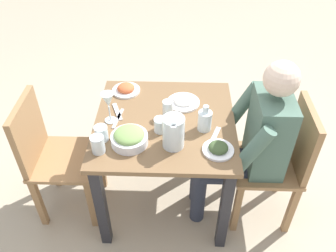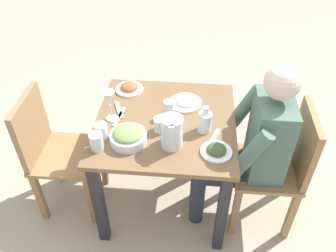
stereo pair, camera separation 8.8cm
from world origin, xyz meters
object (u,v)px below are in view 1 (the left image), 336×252
(diner_near, at_px, (251,141))
(wine_glass, at_px, (108,102))
(dining_table, at_px, (165,137))
(water_pitcher, at_px, (173,132))
(plate_rice_curry, at_px, (126,89))
(water_glass_center, at_px, (98,144))
(plate_yoghurt, at_px, (183,101))
(plate_dolmas, at_px, (218,149))
(chair_near, at_px, (281,159))
(water_glass_far_left, at_px, (161,125))
(salad_bowl, at_px, (129,137))
(water_glass_near_left, at_px, (168,109))
(oil_carafe, at_px, (205,121))
(chair_far, at_px, (51,153))
(water_glass_far_right, at_px, (101,133))

(diner_near, relative_size, wine_glass, 5.97)
(dining_table, height_order, water_pitcher, water_pitcher)
(plate_rice_curry, relative_size, water_glass_center, 1.81)
(plate_yoghurt, relative_size, plate_dolmas, 1.19)
(dining_table, xyz_separation_m, chair_near, (-0.08, -0.71, -0.09))
(dining_table, height_order, water_glass_far_left, water_glass_far_left)
(water_pitcher, xyz_separation_m, plate_dolmas, (-0.04, -0.24, -0.08))
(dining_table, distance_m, water_glass_far_left, 0.20)
(dining_table, xyz_separation_m, salad_bowl, (-0.20, 0.19, 0.17))
(plate_rice_curry, bearing_deg, plate_dolmas, -133.79)
(water_glass_center, bearing_deg, dining_table, -52.02)
(plate_rice_curry, relative_size, water_glass_near_left, 1.66)
(wine_glass, bearing_deg, plate_yoghurt, -66.65)
(plate_dolmas, bearing_deg, chair_near, -68.35)
(oil_carafe, bearing_deg, wine_glass, 84.30)
(water_glass_far_left, xyz_separation_m, oil_carafe, (0.02, -0.25, 0.01))
(water_pitcher, distance_m, plate_rice_curry, 0.60)
(dining_table, xyz_separation_m, water_glass_near_left, (0.04, -0.02, 0.18))
(water_glass_center, distance_m, water_glass_far_left, 0.37)
(salad_bowl, xyz_separation_m, water_glass_center, (-0.07, 0.16, 0.01))
(chair_far, bearing_deg, water_glass_center, -117.67)
(dining_table, bearing_deg, oil_carafe, -105.83)
(plate_rice_curry, bearing_deg, chair_far, 129.95)
(chair_far, xyz_separation_m, water_glass_far_right, (-0.10, -0.37, 0.26))
(plate_rice_curry, height_order, water_glass_center, water_glass_center)
(water_glass_near_left, height_order, wine_glass, wine_glass)
(water_glass_center, bearing_deg, salad_bowl, -66.32)
(water_glass_near_left, xyz_separation_m, water_glass_far_left, (-0.13, 0.04, -0.01))
(salad_bowl, bearing_deg, oil_carafe, -72.11)
(water_glass_near_left, relative_size, wine_glass, 0.56)
(water_glass_near_left, distance_m, wine_glass, 0.35)
(water_glass_near_left, bearing_deg, water_glass_far_right, 120.93)
(water_glass_far_right, bearing_deg, diner_near, -83.79)
(diner_near, height_order, plate_dolmas, diner_near)
(chair_far, distance_m, water_glass_far_left, 0.74)
(water_pitcher, bearing_deg, water_glass_near_left, 8.77)
(diner_near, distance_m, water_glass_far_right, 0.87)
(diner_near, distance_m, plate_rice_curry, 0.87)
(salad_bowl, bearing_deg, water_glass_far_left, -56.31)
(salad_bowl, bearing_deg, water_pitcher, -91.87)
(chair_far, distance_m, water_pitcher, 0.84)
(water_glass_near_left, xyz_separation_m, oil_carafe, (-0.11, -0.21, 0.00))
(dining_table, height_order, chair_near, chair_near)
(diner_near, xyz_separation_m, salad_bowl, (-0.12, 0.70, 0.11))
(plate_dolmas, xyz_separation_m, oil_carafe, (0.18, 0.07, 0.04))
(chair_near, bearing_deg, dining_table, 83.51)
(plate_dolmas, bearing_deg, water_pitcher, 81.04)
(water_glass_far_right, xyz_separation_m, water_glass_center, (-0.10, 0.00, 0.01))
(plate_dolmas, bearing_deg, plate_rice_curry, 46.21)
(diner_near, bearing_deg, wine_glass, 85.12)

